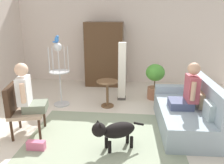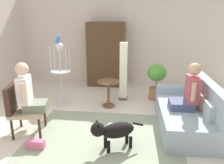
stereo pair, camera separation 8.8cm
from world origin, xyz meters
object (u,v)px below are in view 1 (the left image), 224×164
(potted_plant, at_px, (155,78))
(bird_cage_stand, at_px, (59,71))
(couch, at_px, (189,113))
(person_on_couch, at_px, (188,91))
(armoire_cabinet, at_px, (104,54))
(column_lamp, at_px, (122,72))
(person_on_armchair, at_px, (27,92))
(round_end_table, at_px, (107,90))
(handbag, at_px, (36,145))
(parrot, at_px, (57,39))
(armchair, at_px, (20,106))
(dog, at_px, (114,131))

(potted_plant, bearing_deg, bird_cage_stand, -164.24)
(couch, bearing_deg, person_on_couch, -158.93)
(armoire_cabinet, bearing_deg, column_lamp, -63.24)
(couch, height_order, potted_plant, couch)
(person_on_armchair, xyz_separation_m, round_end_table, (1.21, 1.35, -0.39))
(armoire_cabinet, relative_size, handbag, 6.40)
(couch, relative_size, potted_plant, 2.01)
(couch, distance_m, armoire_cabinet, 3.21)
(round_end_table, distance_m, parrot, 1.57)
(armchair, distance_m, person_on_couch, 2.97)
(dog, relative_size, handbag, 2.80)
(armchair, distance_m, handbag, 0.78)
(parrot, bearing_deg, handbag, -84.42)
(person_on_couch, height_order, armoire_cabinet, armoire_cabinet)
(parrot, relative_size, handbag, 0.59)
(person_on_couch, distance_m, potted_plant, 1.58)
(parrot, bearing_deg, potted_plant, 15.69)
(person_on_couch, height_order, handbag, person_on_couch)
(armchair, relative_size, column_lamp, 0.65)
(parrot, bearing_deg, bird_cage_stand, 0.00)
(column_lamp, bearing_deg, couch, -45.78)
(dog, relative_size, potted_plant, 0.91)
(armchair, bearing_deg, person_on_couch, 9.62)
(column_lamp, xyz_separation_m, handbag, (-1.22, -2.32, -0.63))
(round_end_table, bearing_deg, handbag, -116.68)
(armchair, height_order, column_lamp, column_lamp)
(person_on_couch, relative_size, armoire_cabinet, 0.46)
(round_end_table, height_order, column_lamp, column_lamp)
(bird_cage_stand, bearing_deg, round_end_table, 0.57)
(dog, bearing_deg, round_end_table, 100.43)
(person_on_armchair, bearing_deg, potted_plant, 40.11)
(column_lamp, height_order, handbag, column_lamp)
(parrot, bearing_deg, round_end_table, 0.57)
(column_lamp, bearing_deg, round_end_table, -121.49)
(round_end_table, xyz_separation_m, bird_cage_stand, (-1.09, -0.01, 0.42))
(potted_plant, height_order, handbag, potted_plant)
(bird_cage_stand, xyz_separation_m, armoire_cabinet, (0.81, 1.67, 0.10))
(dog, height_order, column_lamp, column_lamp)
(bird_cage_stand, relative_size, armoire_cabinet, 0.79)
(person_on_couch, height_order, column_lamp, column_lamp)
(parrot, distance_m, armoire_cabinet, 1.95)
(person_on_couch, height_order, parrot, parrot)
(dog, bearing_deg, person_on_armchair, 167.38)
(couch, height_order, dog, couch)
(person_on_armchair, bearing_deg, handbag, -58.58)
(parrot, xyz_separation_m, column_lamp, (1.40, 0.51, -0.83))
(dog, xyz_separation_m, column_lamp, (-0.01, 2.18, 0.38))
(person_on_couch, bearing_deg, potted_plant, 106.88)
(couch, distance_m, round_end_table, 1.84)
(round_end_table, bearing_deg, armchair, -134.57)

